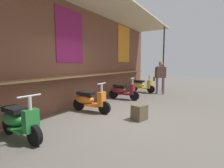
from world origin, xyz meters
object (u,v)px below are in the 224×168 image
Objects in this scene: scooter_green at (18,120)px; merchandise_crate at (139,112)px; scooter_orange at (89,100)px; shopper_with_handbag at (160,74)px; scooter_maroon at (122,91)px; scooter_yellow at (141,85)px.

scooter_green reaches higher than merchandise_crate.
shopper_with_handbag reaches higher than scooter_orange.
scooter_green is at bearing -93.50° from scooter_maroon.
scooter_green is 1.00× the size of scooter_orange.
scooter_orange is at bearing -32.98° from shopper_with_handbag.
scooter_maroon is (2.33, -0.00, 0.00)m from scooter_orange.
scooter_yellow is 1.22m from shopper_with_handbag.
scooter_maroon is at bearing -44.77° from shopper_with_handbag.
scooter_maroon is 1.00× the size of scooter_yellow.
scooter_orange is 3.32× the size of merchandise_crate.
scooter_yellow is at bearing 20.76° from merchandise_crate.
scooter_orange is 4.60m from scooter_yellow.
scooter_green and scooter_yellow have the same top height.
scooter_yellow reaches higher than merchandise_crate.
shopper_with_handbag is (2.28, -1.04, 0.64)m from scooter_maroon.
merchandise_crate is at bearing 58.52° from scooter_green.
scooter_green and scooter_maroon have the same top height.
shopper_with_handbag reaches higher than merchandise_crate.
scooter_green is 7.07m from shopper_with_handbag.
shopper_with_handbag reaches higher than scooter_yellow.
scooter_orange is 0.83× the size of shopper_with_handbag.
scooter_maroon is at bearing 87.33° from scooter_orange.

